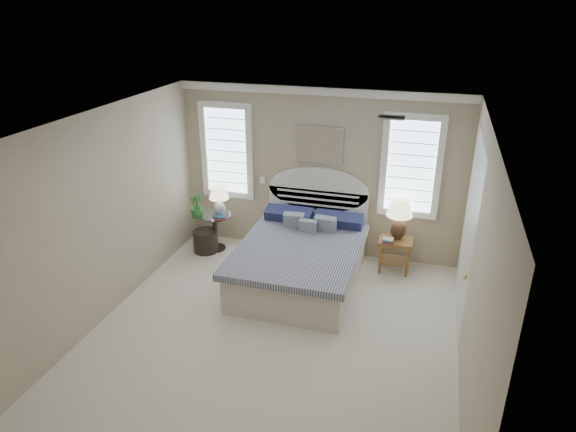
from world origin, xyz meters
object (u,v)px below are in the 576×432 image
Objects in this scene: bed at (302,257)px; side_table_left at (215,228)px; lamp_right at (399,214)px; lamp_left at (219,197)px; floor_pot at (206,241)px; nightstand_right at (395,248)px.

side_table_left is (-1.65, 0.59, 0.00)m from bed.
lamp_right is at bearing 3.06° from side_table_left.
lamp_left is at bearing -7.78° from side_table_left.
floor_pot is at bearing -155.63° from lamp_left.
lamp_left is (-1.54, 0.58, 0.56)m from bed.
lamp_left reaches higher than side_table_left.
bed is 1.75m from side_table_left.
floor_pot is at bearing 165.22° from bed.
bed is at bearing -150.19° from lamp_right.
bed is 4.36× the size of lamp_left.
lamp_right is (2.85, 0.17, -0.03)m from lamp_left.
bed is 1.74m from lamp_left.
side_table_left is 0.57m from lamp_left.
side_table_left is 3.01m from lamp_right.
side_table_left is 1.56× the size of floor_pot.
floor_pot is (-3.08, -0.22, -0.20)m from nightstand_right.
bed is 5.63× the size of floor_pot.
bed reaches higher than floor_pot.
bed is 1.85m from floor_pot.
bed is 1.60m from lamp_right.
bed is 3.53× the size of lamp_right.
side_table_left is 0.27m from floor_pot.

